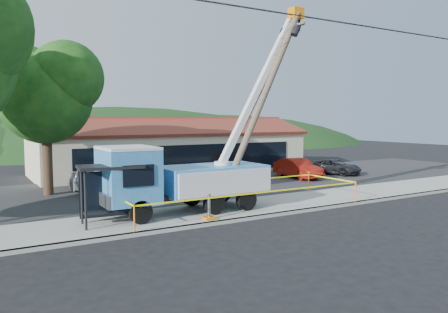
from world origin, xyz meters
The scene contains 15 objects.
ground centered at (0.00, 0.00, 0.00)m, with size 120.00×120.00×0.00m, color black.
curb centered at (0.00, 2.10, 0.07)m, with size 60.00×0.25×0.15m, color #A9A79E.
sidewalk centered at (0.00, 4.00, 0.07)m, with size 60.00×4.00×0.15m, color #A9A79E.
parking_lot centered at (0.00, 12.00, 0.05)m, with size 60.00×12.00×0.10m, color #28282B.
strip_mall centered at (4.00, 19.98, 1.88)m, with size 22.50×8.53×4.67m.
tree_lot centered at (-7.00, 13.00, 6.21)m, with size 6.30×5.60×8.94m.
hill_center centered at (10.00, 55.00, 0.00)m, with size 89.60×64.00×32.00m, color #183914.
hill_east centered at (30.00, 55.00, 0.00)m, with size 72.80×52.00×26.00m, color #183914.
utility_truck centered at (-2.51, 4.44, 1.88)m, with size 10.68×4.25×10.09m.
leaning_pole centered at (1.86, 4.07, 5.56)m, with size 5.14×1.85×9.98m.
bus_shelter centered at (-5.98, 4.05, 1.96)m, with size 2.70×1.82×2.47m.
caution_tape centered at (0.45, 3.95, 0.95)m, with size 12.19×3.71×1.07m.
car_silver centered at (-4.48, 12.15, 0.00)m, with size 1.86×4.63×1.58m, color #A7A9AF.
car_red centered at (10.22, 11.12, 0.00)m, with size 1.54×4.42×1.46m, color maroon.
car_dark centered at (14.19, 11.29, 0.00)m, with size 1.93×4.19×1.16m, color black.
Camera 1 is at (-11.13, -13.81, 4.54)m, focal length 35.00 mm.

